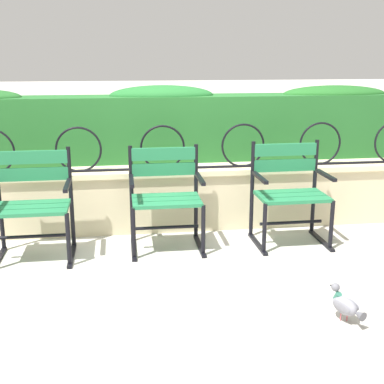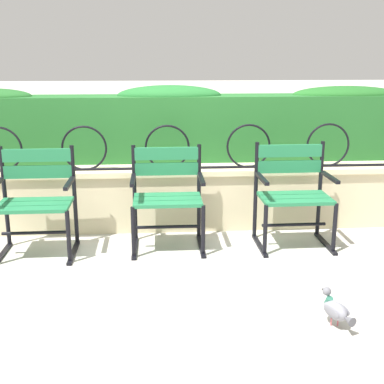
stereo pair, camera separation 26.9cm
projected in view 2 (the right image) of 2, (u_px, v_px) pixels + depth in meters
ground_plane at (193, 258)px, 4.26m from camera, size 60.00×60.00×0.00m
stone_wall at (186, 197)px, 4.98m from camera, size 6.35×0.41×0.60m
iron_arch_fence at (170, 150)px, 4.78m from camera, size 5.83×0.02×0.42m
hedge_row at (184, 124)px, 5.21m from camera, size 6.22×0.47×0.75m
park_chair_left at (36, 199)px, 4.29m from camera, size 0.64×0.52×0.89m
park_chair_centre at (167, 194)px, 4.44m from camera, size 0.62×0.52×0.88m
park_chair_right at (293, 192)px, 4.50m from camera, size 0.64×0.53×0.89m
pigeon_far_side at (336, 310)px, 3.17m from camera, size 0.16×0.28×0.22m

